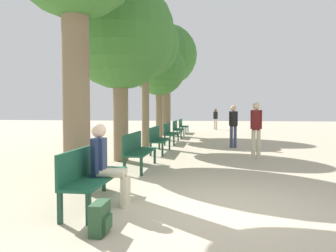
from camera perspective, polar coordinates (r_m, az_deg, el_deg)
ground_plane at (r=5.09m, az=9.09°, el=-14.40°), size 80.00×80.00×0.00m
bench_row_0 at (r=5.34m, az=-13.22°, el=-7.73°), size 0.48×1.85×0.92m
bench_row_1 at (r=8.38m, az=-5.36°, el=-3.85°), size 0.48×1.85×0.92m
bench_row_2 at (r=11.52m, az=-1.76°, el=-2.02°), size 0.48×1.85×0.92m
bench_row_3 at (r=14.68m, az=0.29°, el=-0.98°), size 0.48×1.85×0.92m
bench_row_4 at (r=17.87m, az=1.61°, el=-0.30°), size 0.48×1.85×0.92m
bench_row_5 at (r=21.05m, az=2.54°, el=0.17°), size 0.48×1.85×0.92m
tree_row_1 at (r=9.97m, az=-8.32°, el=15.32°), size 3.19×3.19×5.30m
tree_row_2 at (r=13.50m, az=-3.98°, el=13.98°), size 2.73×2.73×5.52m
tree_row_3 at (r=16.75m, az=-1.57°, el=9.82°), size 2.68×2.68×4.92m
tree_row_4 at (r=19.44m, az=-0.32°, el=12.08°), size 3.57×3.57×6.48m
person_seated at (r=5.25m, az=-10.72°, el=-6.13°), size 0.60×0.34×1.30m
backpack at (r=4.20m, az=-11.72°, el=-15.49°), size 0.20×0.37×0.39m
pedestrian_near at (r=10.53m, az=15.10°, el=-0.03°), size 0.35×0.24×1.74m
pedestrian_mid at (r=13.26m, az=11.31°, el=0.44°), size 0.34×0.28×1.69m
pedestrian_far at (r=25.15m, az=8.27°, el=1.46°), size 0.33×0.26×1.61m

